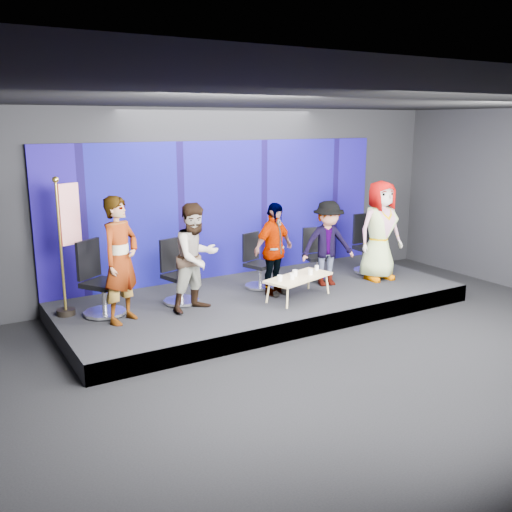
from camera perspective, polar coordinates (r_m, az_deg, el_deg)
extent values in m
plane|color=black|center=(8.27, 9.83, -10.04)|extent=(10.00, 10.00, 0.00)
cube|color=black|center=(11.04, -3.38, 5.48)|extent=(10.00, 0.02, 3.50)
cube|color=black|center=(7.61, 10.90, 14.97)|extent=(10.00, 8.00, 0.02)
cube|color=black|center=(10.11, 0.66, -4.54)|extent=(7.00, 3.00, 0.30)
cube|color=#140861|center=(11.02, -3.25, 4.67)|extent=(7.00, 0.08, 2.60)
cylinder|color=silver|center=(9.25, -14.86, -5.53)|extent=(0.92, 0.92, 0.07)
cylinder|color=silver|center=(9.17, -14.95, -4.03)|extent=(0.08, 0.08, 0.44)
cube|color=black|center=(9.11, -15.03, -2.70)|extent=(0.73, 0.73, 0.08)
cube|color=black|center=(9.19, -16.42, -0.30)|extent=(0.44, 0.31, 0.61)
imported|color=black|center=(8.66, -13.38, -0.39)|extent=(0.83, 0.76, 1.91)
cylinder|color=silver|center=(9.60, -7.46, -4.51)|extent=(0.74, 0.74, 0.06)
cylinder|color=silver|center=(9.53, -7.50, -3.19)|extent=(0.07, 0.07, 0.40)
cube|color=black|center=(9.48, -7.54, -2.03)|extent=(0.59, 0.59, 0.07)
cube|color=black|center=(9.58, -8.49, 0.15)|extent=(0.44, 0.16, 0.55)
imported|color=black|center=(9.02, -6.01, -0.13)|extent=(0.98, 0.85, 1.73)
cylinder|color=silver|center=(10.38, 0.41, -3.05)|extent=(0.71, 0.71, 0.06)
cylinder|color=silver|center=(10.32, 0.41, -1.90)|extent=(0.07, 0.07, 0.37)
cube|color=black|center=(10.27, 0.41, -0.89)|extent=(0.57, 0.57, 0.07)
cube|color=black|center=(10.34, -0.53, 0.96)|extent=(0.40, 0.18, 0.51)
imported|color=black|center=(9.81, 1.77, 0.68)|extent=(1.02, 0.67, 1.61)
cylinder|color=silver|center=(11.04, 6.03, -2.12)|extent=(0.65, 0.65, 0.05)
cylinder|color=silver|center=(10.98, 6.06, -1.07)|extent=(0.06, 0.06, 0.36)
cube|color=black|center=(10.94, 6.08, -0.15)|extent=(0.52, 0.52, 0.06)
cube|color=black|center=(11.07, 5.66, 1.60)|extent=(0.40, 0.13, 0.50)
imported|color=black|center=(10.47, 7.19, 1.25)|extent=(1.11, 0.78, 1.56)
cylinder|color=silver|center=(11.62, 11.29, -1.49)|extent=(0.69, 0.69, 0.07)
cylinder|color=silver|center=(11.56, 11.34, -0.29)|extent=(0.08, 0.08, 0.44)
cube|color=black|center=(11.51, 11.39, 0.76)|extent=(0.55, 0.55, 0.08)
cube|color=black|center=(11.64, 10.67, 2.74)|extent=(0.48, 0.08, 0.60)
imported|color=black|center=(11.01, 12.29, 2.49)|extent=(0.95, 0.65, 1.88)
cube|color=tan|center=(9.71, 4.28, -2.16)|extent=(1.36, 0.87, 0.04)
cylinder|color=tan|center=(9.23, 3.15, -4.22)|extent=(0.03, 0.03, 0.35)
cylinder|color=tan|center=(9.48, 1.20, -3.71)|extent=(0.03, 0.03, 0.35)
cylinder|color=tan|center=(10.07, 7.13, -2.80)|extent=(0.03, 0.03, 0.35)
cylinder|color=tan|center=(10.30, 5.25, -2.38)|extent=(0.03, 0.03, 0.35)
cylinder|color=white|center=(9.39, 2.39, -2.23)|extent=(0.08, 0.08, 0.10)
cylinder|color=white|center=(9.50, 3.64, -2.06)|extent=(0.08, 0.08, 0.10)
cylinder|color=white|center=(9.71, 3.91, -1.71)|extent=(0.09, 0.09, 0.11)
cylinder|color=white|center=(9.82, 5.46, -1.58)|extent=(0.08, 0.08, 0.10)
cylinder|color=white|center=(10.13, 6.10, -1.18)|extent=(0.07, 0.07, 0.08)
cylinder|color=black|center=(9.43, -18.46, -5.34)|extent=(0.29, 0.29, 0.09)
cylinder|color=gold|center=(9.17, -18.93, 0.80)|extent=(0.04, 0.04, 1.98)
sphere|color=gold|center=(9.01, -19.43, 7.22)|extent=(0.10, 0.10, 0.10)
cube|color=#B5141F|center=(9.16, -18.16, 4.00)|extent=(0.34, 0.17, 0.94)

